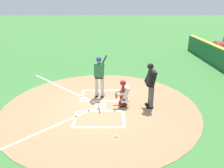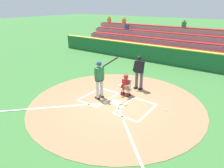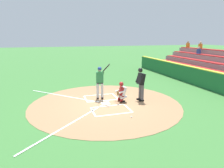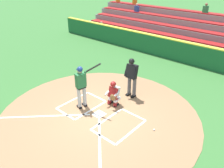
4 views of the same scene
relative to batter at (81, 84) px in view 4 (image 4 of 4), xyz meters
The scene contains 9 objects.
ground_plane 1.42m from the batter, behind, with size 120.00×120.00×0.00m, color #387033.
dirt_circle 1.41m from the batter, behind, with size 8.00×8.00×0.01m, color #99704C.
home_plate_and_chalk 1.62m from the batter, 137.79° to the left, with size 7.93×4.91×0.01m.
batter is the anchor object (origin of this frame).
catcher 1.42m from the batter, 130.43° to the right, with size 0.61×0.61×1.13m.
plate_umpire 2.30m from the batter, 114.98° to the right, with size 0.59×0.42×1.86m.
baseball 3.35m from the batter, 167.79° to the right, with size 0.07×0.07×0.07m, color white.
backstop_wall 7.63m from the batter, 96.74° to the right, with size 22.00×0.36×1.31m.
bleacher_stand 10.87m from the batter, 94.69° to the right, with size 20.00×4.25×3.00m.
Camera 4 is at (-5.36, 5.28, 5.33)m, focal length 36.17 mm.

